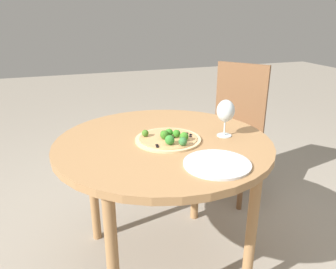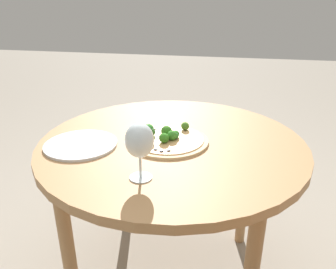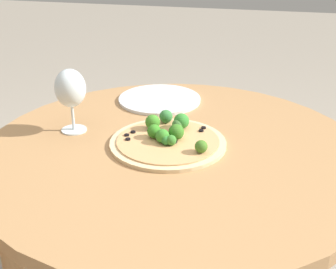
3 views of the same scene
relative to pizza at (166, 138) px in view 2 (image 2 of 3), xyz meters
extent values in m
cylinder|color=#A87A4C|center=(0.02, -0.02, -0.03)|extent=(1.03, 1.03, 0.03)
cylinder|color=#A87A4C|center=(0.34, -0.34, -0.39)|extent=(0.05, 0.05, 0.68)
cylinder|color=#A87A4C|center=(-0.30, 0.30, -0.39)|extent=(0.05, 0.05, 0.68)
cylinder|color=#A87A4C|center=(0.34, 0.30, -0.39)|extent=(0.05, 0.05, 0.68)
cylinder|color=#DBBC89|center=(0.00, -0.01, -0.01)|extent=(0.31, 0.31, 0.01)
cylinder|color=tan|center=(0.00, -0.01, 0.00)|extent=(0.27, 0.27, 0.00)
sphere|color=#417224|center=(0.10, -0.06, 0.02)|extent=(0.03, 0.03, 0.03)
sphere|color=#347E21|center=(-0.04, 0.00, 0.02)|extent=(0.04, 0.04, 0.04)
sphere|color=#377321|center=(0.03, 0.00, 0.02)|extent=(0.04, 0.04, 0.04)
sphere|color=#32802E|center=(0.02, 0.07, 0.02)|extent=(0.04, 0.04, 0.04)
sphere|color=#398327|center=(0.02, 0.00, 0.01)|extent=(0.03, 0.03, 0.03)
sphere|color=#368027|center=(-0.01, -0.03, 0.02)|extent=(0.04, 0.04, 0.04)
sphere|color=#3C8125|center=(-0.06, 0.05, 0.02)|extent=(0.04, 0.04, 0.04)
sphere|color=#377B2A|center=(0.02, -0.04, 0.01)|extent=(0.03, 0.03, 0.03)
sphere|color=#2D772D|center=(0.00, -0.04, 0.01)|extent=(0.03, 0.03, 0.03)
sphere|color=#36763A|center=(-0.03, 0.10, 0.02)|extent=(0.04, 0.04, 0.04)
sphere|color=#427335|center=(0.01, 0.06, 0.02)|extent=(0.03, 0.03, 0.03)
cylinder|color=black|center=(0.02, -0.03, 0.00)|extent=(0.01, 0.01, 0.00)
cylinder|color=black|center=(0.08, 0.06, 0.00)|extent=(0.01, 0.01, 0.00)
cylinder|color=black|center=(-0.01, -0.02, 0.00)|extent=(0.01, 0.01, 0.00)
cylinder|color=black|center=(0.08, 0.08, 0.00)|extent=(0.01, 0.01, 0.00)
cylinder|color=black|center=(-0.10, 0.01, 0.00)|extent=(0.01, 0.01, 0.00)
cylinder|color=black|center=(-0.10, -0.03, 0.00)|extent=(0.01, 0.01, 0.00)
cylinder|color=black|center=(-0.11, -0.01, 0.00)|extent=(0.01, 0.01, 0.00)
cylinder|color=silver|center=(-0.28, 0.02, -0.01)|extent=(0.07, 0.07, 0.00)
cylinder|color=silver|center=(-0.28, 0.02, 0.02)|extent=(0.01, 0.01, 0.07)
ellipsoid|color=silver|center=(-0.28, 0.02, 0.11)|extent=(0.09, 0.09, 0.11)
cylinder|color=silver|center=(-0.10, 0.30, -0.01)|extent=(0.27, 0.27, 0.01)
camera|label=1|loc=(0.47, 1.35, 0.56)|focal=35.00mm
camera|label=2|loc=(-1.12, -0.23, 0.51)|focal=35.00mm
camera|label=3|loc=(0.24, -1.10, 0.54)|focal=50.00mm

